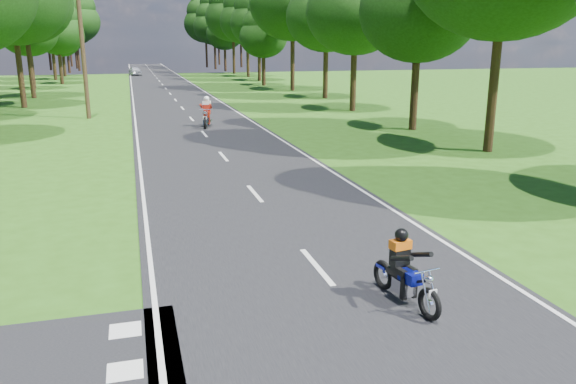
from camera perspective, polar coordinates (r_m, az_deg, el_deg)
name	(u,v)px	position (r m, az deg, el deg)	size (l,w,h in m)	color
ground	(353,310)	(9.99, 6.63, -11.86)	(160.00, 160.00, 0.00)	#295212
main_road	(166,89)	(58.50, -12.30, 10.21)	(7.00, 140.00, 0.02)	black
road_markings	(166,90)	(56.63, -12.32, 10.08)	(7.40, 140.00, 0.01)	silver
treeline	(169,8)	(68.57, -12.01, 17.78)	(40.00, 115.35, 14.78)	black
telegraph_pole	(83,50)	(36.32, -20.13, 13.41)	(1.20, 0.26, 8.00)	#382616
rider_near_blue	(406,268)	(10.07, 11.91, -7.54)	(0.54, 1.61, 1.34)	navy
rider_far_red	(206,112)	(31.15, -8.28, 8.08)	(0.66, 1.99, 1.66)	#9F220C
distant_car	(135,71)	(83.48, -15.27, 11.78)	(1.46, 3.62, 1.23)	#BABDC2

